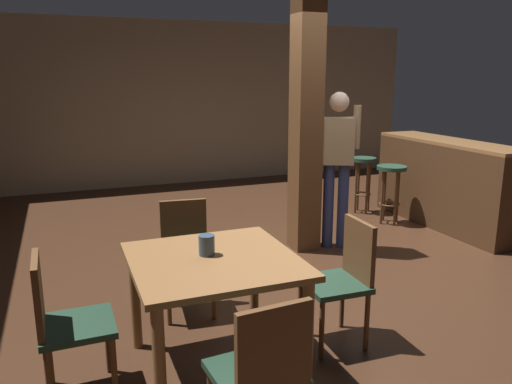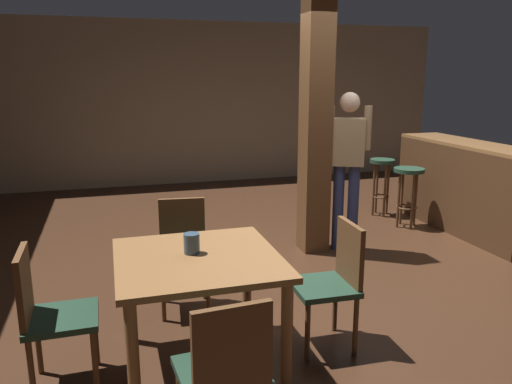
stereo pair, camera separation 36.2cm
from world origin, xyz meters
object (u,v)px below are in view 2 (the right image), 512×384
object	(u,v)px
dining_table	(198,273)
bar_counter	(461,187)
napkin_cup	(192,243)
chair_east	(334,278)
chair_south	(225,371)
bar_stool_mid	(382,174)
chair_north	(183,248)
bar_stool_near	(408,182)
chair_west	(48,311)
standing_person	(347,160)

from	to	relation	value
dining_table	bar_counter	size ratio (longest dim) A/B	0.48
napkin_cup	chair_east	bearing A→B (deg)	-4.44
chair_south	bar_stool_mid	bearing A→B (deg)	51.21
chair_north	bar_stool_near	world-z (taller)	chair_north
chair_west	bar_stool_mid	xyz separation A→B (m)	(3.96, 2.91, 0.07)
chair_north	bar_stool_mid	distance (m)	3.63
chair_east	chair_north	bearing A→B (deg)	134.99
standing_person	bar_stool_near	bearing A→B (deg)	25.95
chair_north	chair_west	distance (m)	1.30
bar_stool_near	bar_stool_mid	world-z (taller)	bar_stool_mid
chair_south	chair_west	world-z (taller)	same
bar_counter	bar_stool_mid	world-z (taller)	bar_counter
chair_north	chair_east	bearing A→B (deg)	-45.01
chair_east	bar_counter	size ratio (longest dim) A/B	0.41
bar_stool_mid	napkin_cup	bearing A→B (deg)	-136.98
chair_west	standing_person	world-z (taller)	standing_person
napkin_cup	chair_west	bearing A→B (deg)	-176.87
bar_counter	bar_stool_mid	bearing A→B (deg)	121.14
dining_table	napkin_cup	size ratio (longest dim) A/B	7.78
bar_counter	bar_stool_near	bearing A→B (deg)	146.86
bar_stool_near	bar_stool_mid	bearing A→B (deg)	93.57
dining_table	chair_west	size ratio (longest dim) A/B	1.16
dining_table	chair_west	distance (m)	0.92
bar_counter	chair_east	bearing A→B (deg)	-142.71
dining_table	chair_west	bearing A→B (deg)	178.79
bar_stool_near	napkin_cup	bearing A→B (deg)	-143.69
bar_stool_near	chair_west	bearing A→B (deg)	-149.73
chair_south	napkin_cup	world-z (taller)	same
chair_north	bar_counter	world-z (taller)	bar_counter
chair_north	dining_table	bearing A→B (deg)	-92.18
napkin_cup	bar_stool_mid	world-z (taller)	napkin_cup
chair_west	bar_stool_near	world-z (taller)	chair_west
chair_north	chair_east	xyz separation A→B (m)	(0.92, -0.92, 0.00)
dining_table	bar_counter	world-z (taller)	bar_counter
bar_counter	bar_stool_near	size ratio (longest dim) A/B	2.85
bar_stool_near	bar_counter	bearing A→B (deg)	-33.14
dining_table	chair_south	world-z (taller)	chair_south
chair_west	bar_stool_near	distance (m)	4.63
standing_person	bar_stool_near	xyz separation A→B (m)	(1.14, 0.55, -0.42)
chair_south	bar_counter	bearing A→B (deg)	38.63
standing_person	bar_counter	world-z (taller)	standing_person
napkin_cup	bar_stool_mid	xyz separation A→B (m)	(3.07, 2.87, -0.26)
dining_table	chair_east	size ratio (longest dim) A/B	1.16
chair_west	bar_stool_near	bearing A→B (deg)	30.27
standing_person	napkin_cup	bearing A→B (deg)	-138.69
chair_north	standing_person	xyz separation A→B (m)	(1.91, 0.89, 0.50)
chair_north	standing_person	bearing A→B (deg)	24.94
chair_south	chair_north	distance (m)	1.80
chair_south	bar_stool_mid	world-z (taller)	chair_south
chair_south	chair_north	xyz separation A→B (m)	(0.06, 1.80, 0.00)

